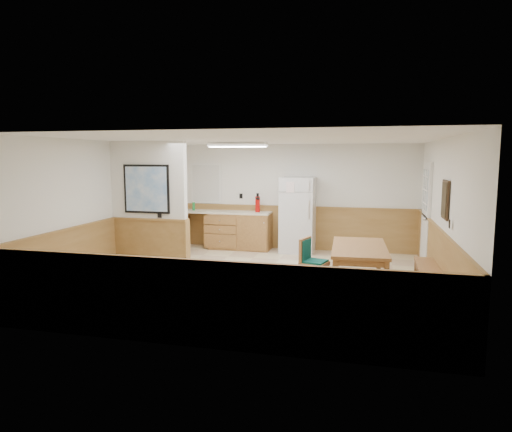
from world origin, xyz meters
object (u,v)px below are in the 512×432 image
(dining_chair, at_px, (310,259))
(soap_bottle, at_px, (194,206))
(dining_bench, at_px, (429,274))
(fire_extinguisher, at_px, (258,204))
(dining_table, at_px, (359,252))
(refrigerator, at_px, (298,215))

(dining_chair, xyz_separation_m, soap_bottle, (-3.22, 2.92, 0.50))
(soap_bottle, bearing_deg, dining_bench, -29.49)
(fire_extinguisher, bearing_deg, dining_table, -33.17)
(dining_table, xyz_separation_m, dining_bench, (1.10, 0.02, -0.31))
(dining_table, bearing_deg, refrigerator, 114.34)
(dining_bench, bearing_deg, soap_bottle, 152.00)
(dining_chair, height_order, soap_bottle, soap_bottle)
(dining_table, distance_m, dining_bench, 1.14)
(dining_bench, bearing_deg, dining_chair, -177.89)
(refrigerator, relative_size, dining_bench, 1.06)
(refrigerator, height_order, dining_chair, refrigerator)
(dining_bench, relative_size, soap_bottle, 8.23)
(dining_chair, relative_size, soap_bottle, 4.26)
(refrigerator, relative_size, dining_chair, 2.05)
(soap_bottle, bearing_deg, dining_table, -35.93)
(dining_bench, relative_size, fire_extinguisher, 3.64)
(dining_bench, distance_m, fire_extinguisher, 4.64)
(dining_chair, bearing_deg, fire_extinguisher, 134.75)
(refrigerator, bearing_deg, dining_chair, -76.84)
(fire_extinguisher, distance_m, soap_bottle, 1.61)
(dining_table, height_order, dining_chair, dining_chair)
(dining_bench, xyz_separation_m, soap_bottle, (-5.12, 2.90, 0.66))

